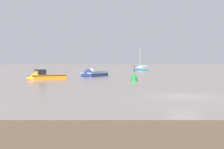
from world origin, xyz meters
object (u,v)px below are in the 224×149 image
object	(u,v)px
motorboat_moored_2	(93,75)
motorboat_moored_3	(43,77)
sailboat_moored_0	(143,69)
channel_buoy	(135,78)

from	to	relation	value
motorboat_moored_2	motorboat_moored_3	world-z (taller)	motorboat_moored_3
motorboat_moored_2	sailboat_moored_0	bearing A→B (deg)	-165.59
motorboat_moored_2	channel_buoy	xyz separation A→B (m)	(6.80, -13.07, 0.15)
channel_buoy	sailboat_moored_0	bearing A→B (deg)	83.79
motorboat_moored_3	channel_buoy	xyz separation A→B (m)	(13.61, -2.68, 0.11)
motorboat_moored_2	channel_buoy	bearing A→B (deg)	58.11
motorboat_moored_2	channel_buoy	size ratio (longest dim) A/B	2.99
motorboat_moored_2	motorboat_moored_3	distance (m)	12.43
motorboat_moored_2	motorboat_moored_3	size ratio (longest dim) A/B	1.11
sailboat_moored_0	motorboat_moored_2	bearing A→B (deg)	123.62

